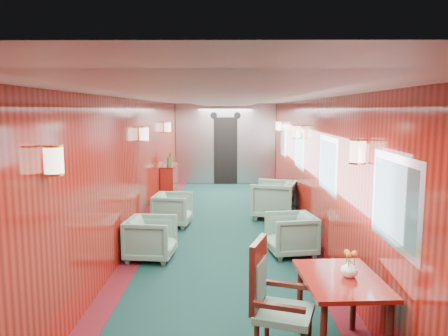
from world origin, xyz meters
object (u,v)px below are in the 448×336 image
(dining_table, at_px, (341,290))
(armchair_left_far, at_px, (173,210))
(armchair_right_far, at_px, (274,199))
(credenza, at_px, (170,183))
(armchair_right_near, at_px, (291,234))
(side_chair, at_px, (272,298))
(armchair_left_near, at_px, (151,238))

(dining_table, relative_size, armchair_left_far, 1.46)
(dining_table, xyz_separation_m, armchair_left_far, (-2.08, 4.44, -0.30))
(armchair_right_far, bearing_deg, dining_table, 17.26)
(credenza, relative_size, armchair_right_near, 1.69)
(armchair_left_far, distance_m, armchair_right_far, 2.10)
(side_chair, distance_m, credenza, 7.00)
(dining_table, relative_size, armchair_right_far, 1.19)
(credenza, relative_size, armchair_right_far, 1.39)
(armchair_left_near, bearing_deg, dining_table, -134.42)
(armchair_right_near, relative_size, armchair_right_far, 0.82)
(credenza, bearing_deg, armchair_left_far, -80.87)
(dining_table, distance_m, side_chair, 0.65)
(side_chair, relative_size, armchair_left_near, 1.59)
(side_chair, height_order, armchair_right_near, side_chair)
(side_chair, bearing_deg, armchair_left_near, 137.79)
(side_chair, xyz_separation_m, armchair_right_near, (0.58, 2.91, -0.28))
(dining_table, bearing_deg, side_chair, -171.12)
(side_chair, bearing_deg, armchair_right_near, 96.64)
(side_chair, xyz_separation_m, armchair_left_far, (-1.45, 4.58, -0.28))
(armchair_left_near, distance_m, armchair_left_far, 1.89)
(armchair_left_far, height_order, armchair_right_far, armchair_right_far)
(armchair_left_far, bearing_deg, armchair_right_near, -123.55)
(armchair_right_near, xyz_separation_m, armchair_right_far, (-0.03, 2.30, 0.07))
(armchair_left_near, relative_size, armchair_left_far, 1.00)
(armchair_right_far, bearing_deg, armchair_left_far, -56.31)
(armchair_left_far, bearing_deg, side_chair, -156.59)
(armchair_right_near, bearing_deg, armchair_left_near, -93.82)
(armchair_left_near, bearing_deg, credenza, 8.87)
(credenza, distance_m, armchair_left_far, 2.22)
(armchair_left_far, xyz_separation_m, armchair_right_near, (2.03, -1.67, 0.00))
(dining_table, xyz_separation_m, armchair_right_near, (-0.05, 2.77, -0.30))
(armchair_left_near, distance_m, armchair_right_near, 2.13)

